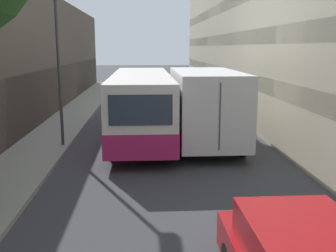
{
  "coord_description": "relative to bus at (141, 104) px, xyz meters",
  "views": [
    {
      "loc": [
        -0.78,
        0.85,
        3.96
      ],
      "look_at": [
        -0.05,
        12.55,
        1.6
      ],
      "focal_mm": 42.0,
      "sensor_mm": 36.0,
      "label": 1
    }
  ],
  "objects": [
    {
      "name": "ground_plane",
      "position": [
        0.88,
        -2.92,
        -1.51
      ],
      "size": [
        150.0,
        150.0,
        0.0
      ],
      "primitive_type": "plane",
      "color": "#38383D"
    },
    {
      "name": "sidewalk_left",
      "position": [
        -3.99,
        -2.92,
        -1.44
      ],
      "size": [
        2.21,
        60.0,
        0.14
      ],
      "color": "gray",
      "rests_on": "ground_plane"
    },
    {
      "name": "building_right_apartment",
      "position": [
        6.38,
        -2.92,
        3.17
      ],
      "size": [
        2.4,
        60.0,
        9.41
      ],
      "color": "#B7AD93",
      "rests_on": "ground_plane"
    },
    {
      "name": "bus",
      "position": [
        0.0,
        0.0,
        0.0
      ],
      "size": [
        2.45,
        10.16,
        2.83
      ],
      "color": "silver",
      "rests_on": "ground_plane"
    },
    {
      "name": "box_truck",
      "position": [
        2.57,
        -0.75,
        0.14
      ],
      "size": [
        2.46,
        8.07,
        3.04
      ],
      "color": "silver",
      "rests_on": "ground_plane"
    },
    {
      "name": "street_lamp",
      "position": [
        -3.14,
        -1.62,
        3.8
      ],
      "size": [
        0.36,
        0.8,
        7.59
      ],
      "color": "#38383D",
      "rests_on": "sidewalk_left"
    }
  ]
}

